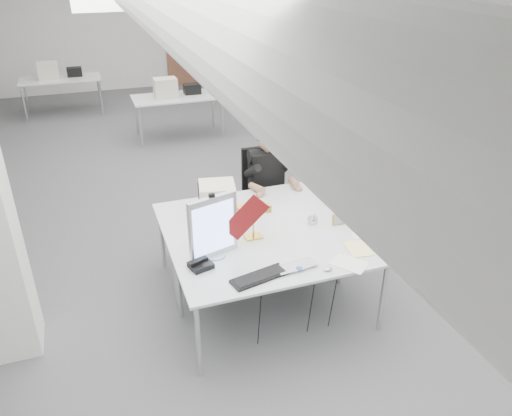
% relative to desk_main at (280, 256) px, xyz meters
% --- Properties ---
extents(room_shell, '(10.04, 14.04, 3.24)m').
position_rel_desk_main_xyz_m(room_shell, '(0.04, 2.63, 0.95)').
color(room_shell, '#4A4A4C').
rests_on(room_shell, ground).
extents(desk_main, '(1.80, 0.90, 0.02)m').
position_rel_desk_main_xyz_m(desk_main, '(0.00, 0.00, 0.00)').
color(desk_main, silver).
rests_on(desk_main, room_shell).
extents(desk_second, '(1.80, 0.90, 0.02)m').
position_rel_desk_main_xyz_m(desk_second, '(0.00, 0.90, 0.00)').
color(desk_second, silver).
rests_on(desk_second, room_shell).
extents(bg_desk_a, '(1.60, 0.80, 0.02)m').
position_rel_desk_main_xyz_m(bg_desk_a, '(0.20, 5.50, 0.00)').
color(bg_desk_a, silver).
rests_on(bg_desk_a, room_shell).
extents(bg_desk_b, '(1.60, 0.80, 0.02)m').
position_rel_desk_main_xyz_m(bg_desk_b, '(-1.80, 7.70, 0.00)').
color(bg_desk_b, silver).
rests_on(bg_desk_b, room_shell).
extents(office_chair, '(0.51, 0.51, 1.01)m').
position_rel_desk_main_xyz_m(office_chair, '(0.45, 1.60, -0.24)').
color(office_chair, black).
rests_on(office_chair, room_shell).
extents(seated_person, '(0.46, 0.57, 0.83)m').
position_rel_desk_main_xyz_m(seated_person, '(0.45, 1.55, 0.16)').
color(seated_person, black).
rests_on(seated_person, office_chair).
extents(monitor, '(0.45, 0.17, 0.56)m').
position_rel_desk_main_xyz_m(monitor, '(-0.54, 0.19, 0.29)').
color(monitor, silver).
rests_on(monitor, desk_main).
extents(pennant, '(0.39, 0.17, 0.45)m').
position_rel_desk_main_xyz_m(pennant, '(-0.26, 0.16, 0.35)').
color(pennant, maroon).
rests_on(pennant, monitor).
extents(keyboard, '(0.50, 0.26, 0.02)m').
position_rel_desk_main_xyz_m(keyboard, '(-0.28, -0.26, 0.02)').
color(keyboard, black).
rests_on(keyboard, desk_main).
extents(laptop, '(0.38, 0.26, 0.03)m').
position_rel_desk_main_xyz_m(laptop, '(0.06, -0.28, 0.03)').
color(laptop, silver).
rests_on(laptop, desk_main).
extents(mouse, '(0.10, 0.08, 0.03)m').
position_rel_desk_main_xyz_m(mouse, '(0.29, -0.35, 0.03)').
color(mouse, silver).
rests_on(mouse, desk_main).
extents(bankers_lamp, '(0.30, 0.15, 0.32)m').
position_rel_desk_main_xyz_m(bankers_lamp, '(-0.12, 0.36, 0.17)').
color(bankers_lamp, gold).
rests_on(bankers_lamp, desk_main).
extents(desk_phone, '(0.22, 0.20, 0.04)m').
position_rel_desk_main_xyz_m(desk_phone, '(-0.70, 0.04, 0.03)').
color(desk_phone, black).
rests_on(desk_phone, desk_main).
extents(picture_frame_left, '(0.15, 0.06, 0.11)m').
position_rel_desk_main_xyz_m(picture_frame_left, '(-0.60, 0.35, 0.07)').
color(picture_frame_left, olive).
rests_on(picture_frame_left, desk_main).
extents(picture_frame_right, '(0.14, 0.04, 0.11)m').
position_rel_desk_main_xyz_m(picture_frame_right, '(0.74, 0.32, 0.07)').
color(picture_frame_right, tan).
rests_on(picture_frame_right, desk_main).
extents(desk_clock, '(0.11, 0.06, 0.10)m').
position_rel_desk_main_xyz_m(desk_clock, '(0.50, 0.41, 0.06)').
color(desk_clock, '#B7B7BC').
rests_on(desk_clock, desk_main).
extents(paper_stack_a, '(0.33, 0.35, 0.01)m').
position_rel_desk_main_xyz_m(paper_stack_a, '(0.50, -0.32, 0.02)').
color(paper_stack_a, white).
rests_on(paper_stack_a, desk_main).
extents(paper_stack_b, '(0.22, 0.29, 0.01)m').
position_rel_desk_main_xyz_m(paper_stack_b, '(0.69, -0.14, 0.02)').
color(paper_stack_b, '#FFF198').
rests_on(paper_stack_b, desk_main).
extents(paper_stack_c, '(0.22, 0.18, 0.01)m').
position_rel_desk_main_xyz_m(paper_stack_c, '(0.85, 0.04, 0.02)').
color(paper_stack_c, white).
rests_on(paper_stack_c, desk_main).
extents(beige_monitor, '(0.40, 0.39, 0.33)m').
position_rel_desk_main_xyz_m(beige_monitor, '(-0.31, 0.92, 0.18)').
color(beige_monitor, beige).
rests_on(beige_monitor, desk_second).
extents(architect_lamp, '(0.43, 0.70, 0.85)m').
position_rel_desk_main_xyz_m(architect_lamp, '(0.85, 0.70, 0.44)').
color(architect_lamp, silver).
rests_on(architect_lamp, desk_second).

